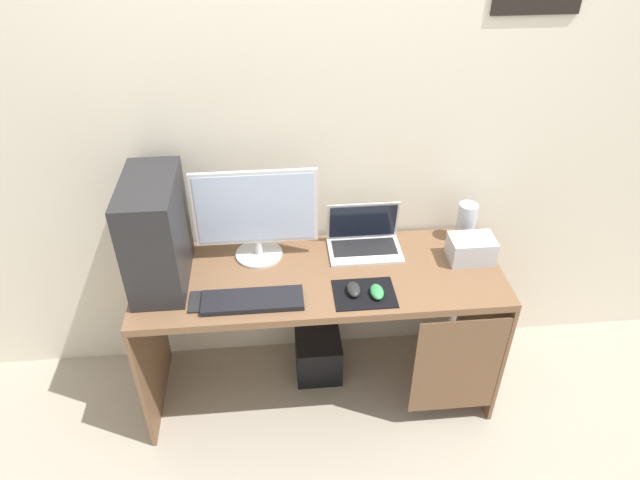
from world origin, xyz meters
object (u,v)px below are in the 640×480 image
at_px(monitor, 256,215).
at_px(speaker, 466,222).
at_px(laptop, 364,240).
at_px(subwoofer, 319,356).
at_px(mouse_right, 377,292).
at_px(pc_tower, 156,233).
at_px(cell_phone, 198,302).
at_px(keyboard, 253,300).
at_px(mouse_left, 354,289).
at_px(projector, 471,249).

height_order(monitor, speaker, monitor).
height_order(laptop, subwoofer, laptop).
bearing_deg(mouse_right, pc_tower, 167.29).
distance_m(mouse_right, cell_phone, 0.75).
bearing_deg(laptop, keyboard, -146.63).
bearing_deg(laptop, pc_tower, -171.04).
distance_m(laptop, cell_phone, 0.81).
height_order(speaker, keyboard, speaker).
height_order(laptop, mouse_left, laptop).
xyz_separation_m(mouse_right, cell_phone, (-0.75, 0.03, -0.02)).
height_order(pc_tower, projector, pc_tower).
bearing_deg(speaker, pc_tower, -173.05).
distance_m(pc_tower, laptop, 0.93).
relative_size(pc_tower, mouse_left, 4.99).
relative_size(keyboard, subwoofer, 1.82).
bearing_deg(cell_phone, subwoofer, 24.67).
height_order(laptop, projector, laptop).
bearing_deg(mouse_right, projector, 24.56).
distance_m(speaker, projector, 0.17).
bearing_deg(keyboard, mouse_right, -0.55).
bearing_deg(keyboard, mouse_left, 2.70).
relative_size(monitor, cell_phone, 4.16).
distance_m(laptop, projector, 0.49).
relative_size(monitor, mouse_left, 5.64).
height_order(laptop, speaker, laptop).
height_order(mouse_left, mouse_right, same).
relative_size(laptop, keyboard, 0.80).
relative_size(speaker, keyboard, 0.46).
bearing_deg(subwoofer, pc_tower, -174.69).
bearing_deg(pc_tower, mouse_right, -12.71).
bearing_deg(laptop, projector, -15.85).
distance_m(mouse_left, cell_phone, 0.65).
bearing_deg(subwoofer, cell_phone, -155.33).
relative_size(pc_tower, laptop, 1.42).
distance_m(monitor, mouse_right, 0.62).
distance_m(speaker, mouse_left, 0.68).
bearing_deg(keyboard, laptop, 33.37).
height_order(pc_tower, cell_phone, pc_tower).
bearing_deg(subwoofer, speaker, 8.54).
height_order(monitor, mouse_left, monitor).
height_order(keyboard, cell_phone, keyboard).
bearing_deg(cell_phone, projector, 8.80).
relative_size(speaker, projector, 0.96).
bearing_deg(speaker, monitor, -177.16).
height_order(keyboard, mouse_right, mouse_right).
relative_size(mouse_right, cell_phone, 0.74).
xyz_separation_m(pc_tower, monitor, (0.41, 0.12, -0.01)).
distance_m(projector, subwoofer, 0.97).
xyz_separation_m(speaker, mouse_left, (-0.58, -0.35, -0.07)).
bearing_deg(subwoofer, monitor, 168.00).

